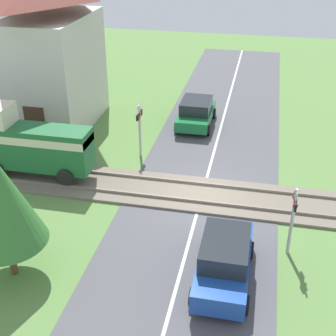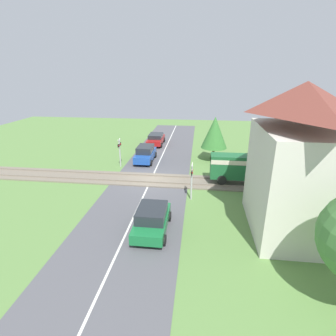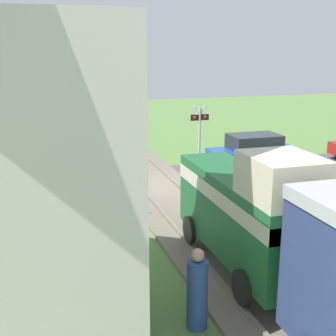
{
  "view_description": "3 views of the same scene",
  "coord_description": "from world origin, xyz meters",
  "px_view_note": "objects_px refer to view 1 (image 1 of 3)",
  "views": [
    {
      "loc": [
        -16.88,
        -2.1,
        10.78
      ],
      "look_at": [
        0.0,
        1.49,
        1.2
      ],
      "focal_mm": 50.0,
      "sensor_mm": 36.0,
      "label": 1
    },
    {
      "loc": [
        20.23,
        3.91,
        8.78
      ],
      "look_at": [
        0.0,
        1.49,
        1.2
      ],
      "focal_mm": 28.0,
      "sensor_mm": 36.0,
      "label": 2
    },
    {
      "loc": [
        4.74,
        17.15,
        5.53
      ],
      "look_at": [
        0.0,
        1.49,
        1.2
      ],
      "focal_mm": 50.0,
      "sensor_mm": 36.0,
      "label": 3
    }
  ],
  "objects_px": {
    "crossing_signal_west_approach": "(294,211)",
    "pedestrian_by_station": "(19,142)",
    "car_near_crossing": "(224,259)",
    "crossing_signal_east_approach": "(140,122)",
    "car_far_side": "(196,112)",
    "station_building": "(53,53)"
  },
  "relations": [
    {
      "from": "crossing_signal_west_approach",
      "to": "pedestrian_by_station",
      "type": "height_order",
      "value": "crossing_signal_west_approach"
    },
    {
      "from": "car_near_crossing",
      "to": "pedestrian_by_station",
      "type": "distance_m",
      "value": 12.71
    },
    {
      "from": "crossing_signal_east_approach",
      "to": "pedestrian_by_station",
      "type": "bearing_deg",
      "value": 102.86
    },
    {
      "from": "car_near_crossing",
      "to": "car_far_side",
      "type": "xyz_separation_m",
      "value": [
        12.31,
        2.88,
        -0.05
      ]
    },
    {
      "from": "car_far_side",
      "to": "crossing_signal_west_approach",
      "type": "relative_size",
      "value": 1.37
    },
    {
      "from": "crossing_signal_east_approach",
      "to": "crossing_signal_west_approach",
      "type": "bearing_deg",
      "value": -131.17
    },
    {
      "from": "crossing_signal_east_approach",
      "to": "pedestrian_by_station",
      "type": "xyz_separation_m",
      "value": [
        -1.32,
        5.8,
        -1.01
      ]
    },
    {
      "from": "car_near_crossing",
      "to": "crossing_signal_east_approach",
      "type": "relative_size",
      "value": 1.47
    },
    {
      "from": "station_building",
      "to": "crossing_signal_west_approach",
      "type": "bearing_deg",
      "value": -126.19
    },
    {
      "from": "car_far_side",
      "to": "crossing_signal_west_approach",
      "type": "distance_m",
      "value": 11.64
    },
    {
      "from": "car_far_side",
      "to": "crossing_signal_west_approach",
      "type": "bearing_deg",
      "value": -154.53
    },
    {
      "from": "car_near_crossing",
      "to": "crossing_signal_east_approach",
      "type": "bearing_deg",
      "value": 31.8
    },
    {
      "from": "crossing_signal_west_approach",
      "to": "station_building",
      "type": "relative_size",
      "value": 0.33
    },
    {
      "from": "car_far_side",
      "to": "crossing_signal_west_approach",
      "type": "height_order",
      "value": "crossing_signal_west_approach"
    },
    {
      "from": "crossing_signal_west_approach",
      "to": "pedestrian_by_station",
      "type": "xyz_separation_m",
      "value": [
        4.88,
        12.89,
        -1.01
      ]
    },
    {
      "from": "crossing_signal_west_approach",
      "to": "station_building",
      "type": "height_order",
      "value": "station_building"
    },
    {
      "from": "car_far_side",
      "to": "pedestrian_by_station",
      "type": "bearing_deg",
      "value": 125.26
    },
    {
      "from": "car_near_crossing",
      "to": "station_building",
      "type": "relative_size",
      "value": 0.49
    },
    {
      "from": "crossing_signal_east_approach",
      "to": "station_building",
      "type": "bearing_deg",
      "value": 61.24
    },
    {
      "from": "car_near_crossing",
      "to": "crossing_signal_east_approach",
      "type": "distance_m",
      "value": 9.51
    },
    {
      "from": "crossing_signal_west_approach",
      "to": "pedestrian_by_station",
      "type": "bearing_deg",
      "value": 69.28
    },
    {
      "from": "crossing_signal_west_approach",
      "to": "crossing_signal_east_approach",
      "type": "height_order",
      "value": "same"
    }
  ]
}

